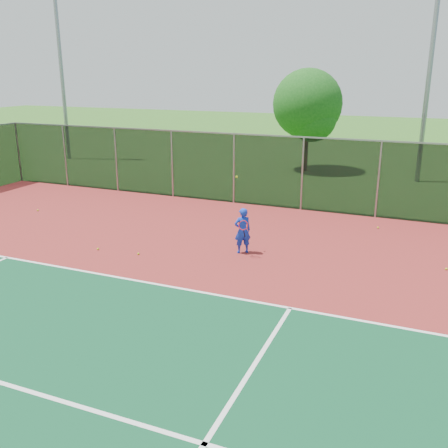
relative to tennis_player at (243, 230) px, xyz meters
The scene contains 13 objects.
ground 6.28m from the tennis_player, 85.95° to the right, with size 120.00×120.00×0.00m, color #285D1A.
court_apron 4.31m from the tennis_player, 84.04° to the right, with size 30.00×20.00×0.02m, color maroon.
court_lines 8.49m from the tennis_player, 73.23° to the right, with size 22.10×13.05×0.00m.
fence_back 5.85m from the tennis_player, 85.64° to the left, with size 30.00×0.06×3.03m.
tennis_player is the anchor object (origin of this frame).
practice_ball_0 6.08m from the tennis_player, ahead, with size 0.07×0.07×0.07m, color #ABC516.
practice_ball_1 3.35m from the tennis_player, 153.98° to the right, with size 0.07×0.07×0.07m, color #ABC516.
practice_ball_2 9.64m from the tennis_player, behind, with size 0.07×0.07×0.07m, color #ABC516.
practice_ball_3 5.71m from the tennis_player, 49.03° to the left, with size 0.07×0.07×0.07m, color #ABC516.
practice_ball_4 4.71m from the tennis_player, 160.46° to the right, with size 0.07×0.07×0.07m, color #ABC516.
floodlight_nw 21.87m from the tennis_player, 143.54° to the left, with size 0.90×0.40×12.11m.
floodlight_n 15.63m from the tennis_player, 70.95° to the left, with size 0.90×0.40×12.11m.
tree_back_left 14.74m from the tennis_player, 95.60° to the left, with size 3.91×3.91×5.74m.
Camera 1 is at (4.71, -7.75, 5.53)m, focal length 40.00 mm.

